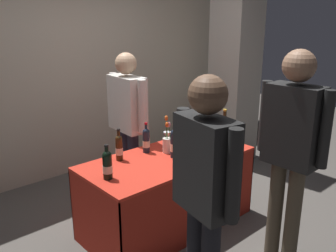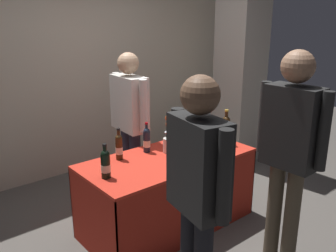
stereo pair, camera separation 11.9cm
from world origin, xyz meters
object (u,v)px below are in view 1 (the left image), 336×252
taster_foreground_right (291,141)px  featured_wine_bottle (183,153)px  display_bottle_0 (224,129)px  flower_vase (167,142)px  tasting_table (168,178)px  vendor_presenter (128,114)px  wine_glass_mid (177,135)px  concrete_pillar (236,50)px  wine_glass_near_vendor (167,136)px

taster_foreground_right → featured_wine_bottle: bearing=26.1°
display_bottle_0 → flower_vase: 0.64m
featured_wine_bottle → taster_foreground_right: size_ratio=0.17×
tasting_table → vendor_presenter: bearing=86.5°
wine_glass_mid → concrete_pillar: bearing=18.6°
taster_foreground_right → concrete_pillar: bearing=-42.2°
tasting_table → featured_wine_bottle: featured_wine_bottle is taller
flower_vase → vendor_presenter: size_ratio=0.22×
concrete_pillar → wine_glass_mid: 1.81m
featured_wine_bottle → wine_glass_mid: featured_wine_bottle is taller
wine_glass_near_vendor → vendor_presenter: (-0.16, 0.45, 0.16)m
flower_vase → taster_foreground_right: taster_foreground_right is taller
wine_glass_mid → taster_foreground_right: taster_foreground_right is taller
wine_glass_near_vendor → wine_glass_mid: wine_glass_near_vendor is taller
tasting_table → featured_wine_bottle: (-0.06, -0.26, 0.34)m
tasting_table → vendor_presenter: 0.84m
display_bottle_0 → vendor_presenter: (-0.64, 0.79, 0.11)m
concrete_pillar → vendor_presenter: concrete_pillar is taller
tasting_table → wine_glass_mid: size_ratio=12.97×
featured_wine_bottle → taster_foreground_right: taster_foreground_right is taller
tasting_table → flower_vase: 0.34m
vendor_presenter → wine_glass_mid: bearing=32.9°
concrete_pillar → display_bottle_0: 1.61m
concrete_pillar → wine_glass_near_vendor: (-1.69, -0.50, -0.72)m
tasting_table → display_bottle_0: size_ratio=4.53×
concrete_pillar → tasting_table: 2.27m
tasting_table → vendor_presenter: size_ratio=1.00×
display_bottle_0 → vendor_presenter: size_ratio=0.22×
tasting_table → display_bottle_0: 0.78m
wine_glass_mid → tasting_table: bearing=-146.4°
wine_glass_mid → flower_vase: bearing=-153.9°
concrete_pillar → display_bottle_0: size_ratio=8.52×
flower_vase → display_bottle_0: bearing=-17.5°
display_bottle_0 → taster_foreground_right: 1.01m
wine_glass_near_vendor → taster_foreground_right: size_ratio=0.08×
concrete_pillar → flower_vase: bearing=-160.3°
tasting_table → featured_wine_bottle: bearing=-102.6°
featured_wine_bottle → wine_glass_mid: bearing=51.6°
tasting_table → wine_glass_near_vendor: size_ratio=11.42×
concrete_pillar → flower_vase: size_ratio=8.52×
display_bottle_0 → wine_glass_mid: bearing=139.5°
wine_glass_mid → vendor_presenter: (-0.27, 0.48, 0.17)m
flower_vase → wine_glass_mid: bearing=26.1°
concrete_pillar → featured_wine_bottle: size_ratio=10.21×
concrete_pillar → wine_glass_mid: size_ratio=24.40×
wine_glass_near_vendor → vendor_presenter: 0.50m
featured_wine_bottle → display_bottle_0: (0.74, 0.16, 0.03)m
concrete_pillar → tasting_table: bearing=-158.6°
concrete_pillar → tasting_table: size_ratio=1.88×
wine_glass_mid → vendor_presenter: size_ratio=0.08×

